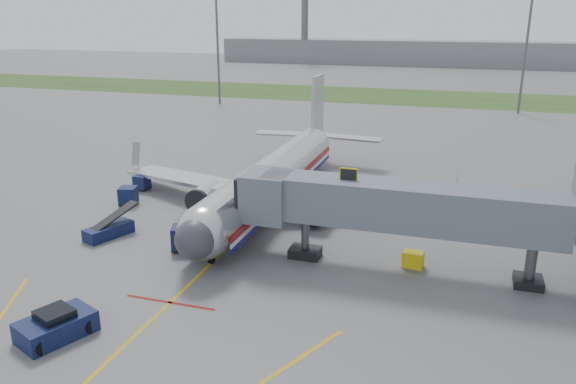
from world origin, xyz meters
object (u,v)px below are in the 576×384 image
(airliner, at_px, (273,177))
(pushback_tug, at_px, (56,326))
(ramp_worker, at_px, (233,190))
(belt_loader, at_px, (109,230))

(airliner, height_order, pushback_tug, airliner)
(airliner, xyz_separation_m, ramp_worker, (-3.96, 0.03, -1.66))
(ramp_worker, bearing_deg, airliner, -42.13)
(pushback_tug, distance_m, ramp_worker, 24.50)
(airliner, height_order, ramp_worker, airliner)
(pushback_tug, bearing_deg, ramp_worker, 89.91)
(belt_loader, distance_m, ramp_worker, 12.67)
(pushback_tug, bearing_deg, airliner, 80.71)
(airliner, relative_size, ramp_worker, 18.10)
(pushback_tug, height_order, ramp_worker, ramp_worker)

